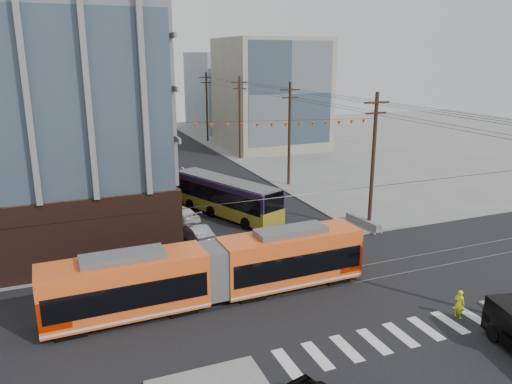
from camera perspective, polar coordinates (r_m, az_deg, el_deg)
ground at (r=29.01m, az=11.19°, el=-13.17°), size 160.00×160.00×0.00m
bg_bldg_nw_near at (r=73.20m, az=-24.55°, el=10.42°), size 18.00×16.00×18.00m
bg_bldg_ne_near at (r=75.66m, az=1.66°, el=11.15°), size 14.00×14.00×16.00m
bg_bldg_nw_far at (r=93.08m, az=-22.41°, el=12.08°), size 16.00×18.00×20.00m
bg_bldg_ne_far at (r=94.99m, az=-2.19°, el=11.44°), size 16.00×16.00×14.00m
utility_pole_far at (r=80.79m, az=-5.63°, el=9.58°), size 0.30×0.30×11.00m
streetcar at (r=28.86m, az=-4.92°, el=-9.08°), size 18.64×3.01×3.58m
city_bus at (r=43.78m, az=-3.52°, el=-0.55°), size 6.84×11.93×3.35m
parked_car_silver at (r=38.38m, az=-6.99°, el=-4.56°), size 2.12×4.27×1.34m
parked_car_white at (r=42.52m, az=-8.98°, el=-2.56°), size 3.49×5.30×1.43m
parked_car_grey at (r=47.16m, az=-10.32°, el=-0.79°), size 3.52×5.65×1.46m
pedestrian at (r=29.57m, az=22.22°, el=-11.76°), size 0.54×0.68×1.61m
jersey_barrier at (r=41.94m, az=12.13°, el=-3.46°), size 1.25×3.90×0.77m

